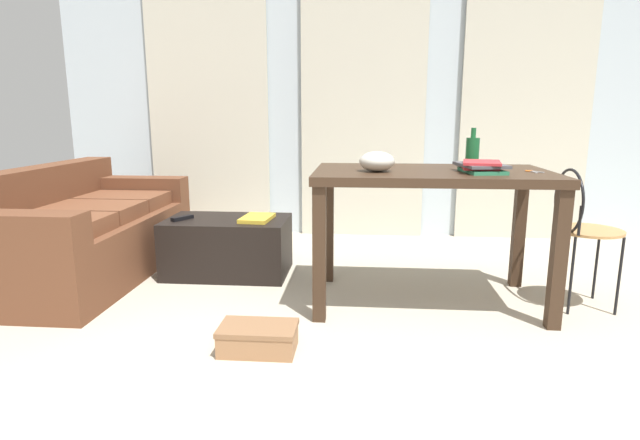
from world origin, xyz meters
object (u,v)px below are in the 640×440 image
object	(u,v)px
bowl	(377,161)
tv_remote_primary	(182,218)
wire_chair	(579,221)
magazine	(257,218)
shoebox	(258,338)
coffee_table	(228,246)
scissors	(532,171)
couch	(81,233)
book_stack	(481,167)
craft_table	(431,189)
bottle_near	(472,152)

from	to	relation	value
bowl	tv_remote_primary	xyz separation A→B (m)	(-1.31, 0.47, -0.44)
wire_chair	magazine	distance (m)	2.00
shoebox	tv_remote_primary	bearing A→B (deg)	124.06
coffee_table	scissors	world-z (taller)	scissors
couch	book_stack	size ratio (longest dim) A/B	5.30
book_stack	scissors	xyz separation A→B (m)	(0.29, 0.06, -0.03)
craft_table	book_stack	bearing A→B (deg)	-21.09
tv_remote_primary	magazine	xyz separation A→B (m)	(0.51, 0.04, 0.00)
bowl	couch	bearing A→B (deg)	168.61
coffee_table	craft_table	xyz separation A→B (m)	(1.33, -0.44, 0.48)
craft_table	bottle_near	world-z (taller)	bottle_near
scissors	shoebox	xyz separation A→B (m)	(-1.42, -0.70, -0.73)
couch	scissors	bearing A→B (deg)	-6.85
shoebox	wire_chair	bearing A→B (deg)	23.09
craft_table	wire_chair	distance (m)	0.86
book_stack	scissors	size ratio (longest dim) A/B	2.89
bowl	shoebox	distance (m)	1.16
craft_table	bottle_near	distance (m)	0.39
bowl	craft_table	bearing A→B (deg)	16.73
craft_table	book_stack	size ratio (longest dim) A/B	4.04
coffee_table	wire_chair	xyz separation A→B (m)	(2.17, -0.44, 0.32)
wire_chair	magazine	bearing A→B (deg)	167.91
couch	craft_table	distance (m)	2.38
wire_chair	couch	bearing A→B (deg)	174.31
book_stack	shoebox	world-z (taller)	book_stack
craft_table	magazine	size ratio (longest dim) A/B	4.60
bottle_near	bowl	world-z (taller)	bottle_near
bowl	shoebox	world-z (taller)	bowl
tv_remote_primary	book_stack	bearing A→B (deg)	17.97
wire_chair	bottle_near	xyz separation A→B (m)	(-0.58, 0.20, 0.37)
tv_remote_primary	shoebox	bearing A→B (deg)	-23.93
craft_table	scissors	distance (m)	0.56
magazine	bottle_near	bearing A→B (deg)	-4.09
magazine	scissors	bearing A→B (deg)	-10.17
bowl	scissors	size ratio (longest dim) A/B	1.73
craft_table	book_stack	world-z (taller)	book_stack
bowl	book_stack	distance (m)	0.57
bottle_near	magazine	xyz separation A→B (m)	(-1.37, 0.22, -0.48)
bottle_near	bowl	distance (m)	0.65
craft_table	wire_chair	xyz separation A→B (m)	(0.84, -0.00, -0.17)
tv_remote_primary	couch	bearing A→B (deg)	-143.02
bottle_near	scissors	distance (m)	0.38
couch	craft_table	world-z (taller)	craft_table
scissors	magazine	world-z (taller)	scissors
scissors	shoebox	size ratio (longest dim) A/B	0.31
scissors	book_stack	bearing A→B (deg)	-167.82
wire_chair	book_stack	world-z (taller)	book_stack
bowl	tv_remote_primary	bearing A→B (deg)	160.36
tv_remote_primary	scissors	bearing A→B (deg)	21.41
couch	magazine	world-z (taller)	couch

